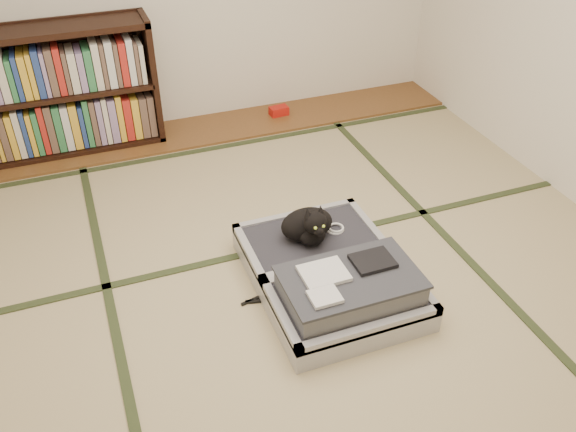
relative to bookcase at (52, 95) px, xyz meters
name	(u,v)px	position (x,y,z in m)	size (l,w,h in m)	color
floor	(302,290)	(1.10, -2.07, -0.45)	(4.50, 4.50, 0.00)	tan
wood_strip	(209,129)	(1.10, -0.07, -0.44)	(4.00, 0.50, 0.02)	brown
red_item	(279,111)	(1.70, -0.04, -0.40)	(0.15, 0.09, 0.07)	#B3160E
room_shell	(307,24)	(1.10, -2.07, 1.01)	(4.50, 4.50, 4.50)	white
tatami_borders	(272,238)	(1.10, -1.57, -0.45)	(4.00, 4.50, 0.01)	#2D381E
bookcase	(52,95)	(0.00, 0.00, 0.00)	(1.47, 0.34, 0.95)	black
suitcase	(332,276)	(1.24, -2.14, -0.34)	(0.78, 1.04, 0.31)	#A4A4A9
cat	(309,225)	(1.23, -1.85, -0.20)	(0.35, 0.35, 0.28)	black
cable_coil	(335,228)	(1.41, -1.81, -0.29)	(0.11, 0.11, 0.03)	white
hanger	(281,295)	(0.98, -2.08, -0.44)	(0.43, 0.24, 0.01)	black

